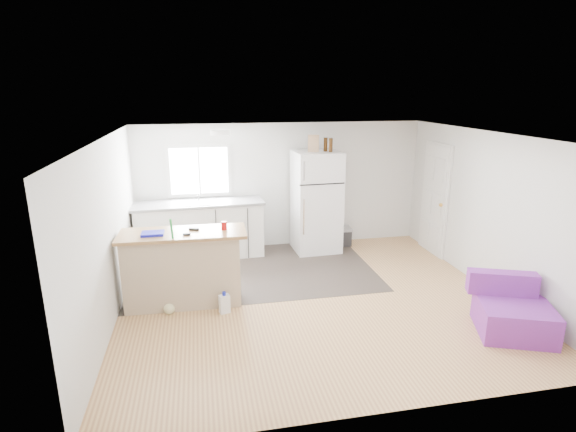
# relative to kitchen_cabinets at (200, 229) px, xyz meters

# --- Properties ---
(room) EXTENTS (5.51, 5.01, 2.41)m
(room) POSITION_rel_kitchen_cabinets_xyz_m (1.59, -2.14, 0.67)
(room) COLOR #AA7247
(room) RESTS_ON ground
(vinyl_zone) EXTENTS (4.05, 2.50, 0.00)m
(vinyl_zone) POSITION_rel_kitchen_cabinets_xyz_m (0.87, -0.89, -0.53)
(vinyl_zone) COLOR #362D28
(vinyl_zone) RESTS_ON floor
(window) EXTENTS (1.18, 0.06, 0.98)m
(window) POSITION_rel_kitchen_cabinets_xyz_m (0.04, 0.35, 1.02)
(window) COLOR white
(window) RESTS_ON back_wall
(interior_door) EXTENTS (0.11, 0.92, 2.10)m
(interior_door) POSITION_rel_kitchen_cabinets_xyz_m (4.32, -0.59, 0.49)
(interior_door) COLOR white
(interior_door) RESTS_ON right_wall
(ceiling_fixture) EXTENTS (0.30, 0.30, 0.07)m
(ceiling_fixture) POSITION_rel_kitchen_cabinets_xyz_m (0.39, -0.94, 1.83)
(ceiling_fixture) COLOR white
(ceiling_fixture) RESTS_ON ceiling
(kitchen_cabinets) EXTENTS (2.36, 0.83, 1.34)m
(kitchen_cabinets) POSITION_rel_kitchen_cabinets_xyz_m (0.00, 0.00, 0.00)
(kitchen_cabinets) COLOR white
(kitchen_cabinets) RESTS_ON floor
(peninsula) EXTENTS (1.77, 0.72, 1.08)m
(peninsula) POSITION_rel_kitchen_cabinets_xyz_m (-0.26, -1.89, 0.02)
(peninsula) COLOR tan
(peninsula) RESTS_ON floor
(refrigerator) EXTENTS (0.87, 0.83, 1.90)m
(refrigerator) POSITION_rel_kitchen_cabinets_xyz_m (2.18, -0.05, 0.42)
(refrigerator) COLOR white
(refrigerator) RESTS_ON floor
(cooler) EXTENTS (0.50, 0.35, 0.37)m
(cooler) POSITION_rel_kitchen_cabinets_xyz_m (2.70, 0.11, -0.34)
(cooler) COLOR #29292B
(cooler) RESTS_ON floor
(purple_seat) EXTENTS (1.10, 1.09, 0.71)m
(purple_seat) POSITION_rel_kitchen_cabinets_xyz_m (3.86, -3.52, -0.27)
(purple_seat) COLOR purple
(purple_seat) RESTS_ON floor
(cleaner_jug) EXTENTS (0.16, 0.14, 0.31)m
(cleaner_jug) POSITION_rel_kitchen_cabinets_xyz_m (0.29, -2.31, -0.39)
(cleaner_jug) COLOR white
(cleaner_jug) RESTS_ON floor
(mop) EXTENTS (0.25, 0.39, 1.38)m
(mop) POSITION_rel_kitchen_cabinets_xyz_m (-0.43, -2.15, -0.30)
(mop) COLOR green
(mop) RESTS_ON floor
(red_cup) EXTENTS (0.10, 0.10, 0.12)m
(red_cup) POSITION_rel_kitchen_cabinets_xyz_m (0.35, -1.89, 0.61)
(red_cup) COLOR #BE0B0D
(red_cup) RESTS_ON peninsula
(blue_tray) EXTENTS (0.30, 0.22, 0.04)m
(blue_tray) POSITION_rel_kitchen_cabinets_xyz_m (-0.63, -1.93, 0.57)
(blue_tray) COLOR #1417C4
(blue_tray) RESTS_ON peninsula
(tool_a) EXTENTS (0.15, 0.09, 0.03)m
(tool_a) POSITION_rel_kitchen_cabinets_xyz_m (-0.07, -1.82, 0.57)
(tool_a) COLOR black
(tool_a) RESTS_ON peninsula
(tool_b) EXTENTS (0.10, 0.05, 0.03)m
(tool_b) POSITION_rel_kitchen_cabinets_xyz_m (-0.17, -2.04, 0.56)
(tool_b) COLOR black
(tool_b) RESTS_ON peninsula
(cardboard_box) EXTENTS (0.22, 0.15, 0.30)m
(cardboard_box) POSITION_rel_kitchen_cabinets_xyz_m (2.10, -0.08, 1.53)
(cardboard_box) COLOR tan
(cardboard_box) RESTS_ON refrigerator
(bottle_left) EXTENTS (0.09, 0.09, 0.25)m
(bottle_left) POSITION_rel_kitchen_cabinets_xyz_m (2.40, -0.17, 1.50)
(bottle_left) COLOR #381F0A
(bottle_left) RESTS_ON refrigerator
(bottle_right) EXTENTS (0.09, 0.09, 0.25)m
(bottle_right) POSITION_rel_kitchen_cabinets_xyz_m (2.33, -0.07, 1.50)
(bottle_right) COLOR #381F0A
(bottle_right) RESTS_ON refrigerator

